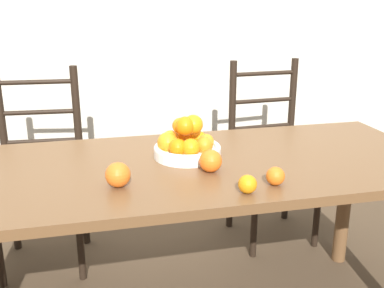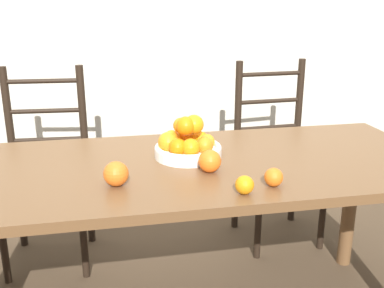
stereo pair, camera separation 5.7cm
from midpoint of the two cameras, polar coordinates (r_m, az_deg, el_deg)
wall_back at (r=3.02m, az=-4.87°, el=17.08°), size 8.00×0.06×2.60m
dining_table at (r=1.74m, az=1.08°, el=-5.26°), size 1.92×0.80×0.74m
fruit_bowl at (r=1.76m, az=0.33°, el=-0.04°), size 0.26×0.26×0.17m
orange_loose_0 at (r=1.50m, az=-8.56°, el=-3.77°), size 0.08×0.08×0.08m
orange_loose_1 at (r=1.51m, az=11.40°, el=-4.16°), size 0.06×0.06×0.06m
orange_loose_2 at (r=1.60m, az=3.28°, el=-2.19°), size 0.08×0.08×0.08m
orange_loose_3 at (r=1.44m, az=7.83°, el=-5.18°), size 0.06×0.06×0.06m
chair_left at (r=2.44m, az=-17.34°, el=-3.72°), size 0.44×0.43×1.02m
chair_right at (r=2.60m, az=11.27°, el=-1.84°), size 0.44×0.42×1.02m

